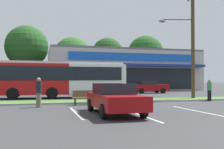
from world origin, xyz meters
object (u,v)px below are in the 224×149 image
object	(u,v)px
bus_stop_bench	(85,97)
pedestrian_near_bench	(209,90)
city_bus	(62,78)
car_0	(13,88)
car_2	(114,98)
car_3	(93,88)
utility_pole	(191,40)
pedestrian_by_pole	(39,92)
car_4	(149,87)

from	to	relation	value
bus_stop_bench	pedestrian_near_bench	world-z (taller)	pedestrian_near_bench
city_bus	car_0	distance (m)	7.97
bus_stop_bench	pedestrian_near_bench	bearing A→B (deg)	-177.00
bus_stop_bench	car_2	world-z (taller)	car_2
car_0	car_3	size ratio (longest dim) A/B	0.96
city_bus	car_0	world-z (taller)	city_bus
bus_stop_bench	car_0	xyz separation A→B (m)	(-5.74, 13.39, 0.27)
utility_pole	city_bus	bearing A→B (deg)	155.10
car_0	pedestrian_by_pole	distance (m)	14.56
bus_stop_bench	pedestrian_by_pole	size ratio (longest dim) A/B	0.91
pedestrian_by_pole	utility_pole	bearing A→B (deg)	31.41
car_3	bus_stop_bench	bearing A→B (deg)	-103.72
city_bus	car_3	bearing A→B (deg)	53.55
bus_stop_bench	car_2	bearing A→B (deg)	97.37
city_bus	car_0	size ratio (longest dim) A/B	2.64
car_3	car_4	world-z (taller)	car_4
pedestrian_near_bench	pedestrian_by_pole	world-z (taller)	pedestrian_by_pole
city_bus	car_2	size ratio (longest dim) A/B	2.49
car_0	pedestrian_near_bench	distance (m)	20.21
car_0	car_4	world-z (taller)	car_0
car_3	pedestrian_by_pole	world-z (taller)	pedestrian_by_pole
car_4	pedestrian_by_pole	distance (m)	18.72
utility_pole	car_4	xyz separation A→B (m)	(0.66, 10.34, -4.22)
bus_stop_bench	car_4	bearing A→B (deg)	-128.48
car_4	pedestrian_by_pole	xyz separation A→B (m)	(-12.94, -13.53, 0.11)
pedestrian_by_pole	pedestrian_near_bench	bearing A→B (deg)	23.09
utility_pole	city_bus	world-z (taller)	utility_pole
utility_pole	car_0	bearing A→B (deg)	143.79
utility_pole	bus_stop_bench	xyz separation A→B (m)	(-9.39, -2.31, -4.49)
car_2	car_3	xyz separation A→B (m)	(2.37, 17.21, -0.00)
car_3	pedestrian_by_pole	size ratio (longest dim) A/B	2.61
utility_pole	pedestrian_near_bench	bearing A→B (deg)	-76.27
car_2	car_4	distance (m)	19.93
pedestrian_near_bench	pedestrian_by_pole	size ratio (longest dim) A/B	0.96
car_3	city_bus	bearing A→B (deg)	-127.29
car_4	car_3	bearing A→B (deg)	-177.11
pedestrian_by_pole	car_4	bearing A→B (deg)	63.11
car_2	pedestrian_by_pole	distance (m)	5.36
utility_pole	pedestrian_by_pole	xyz separation A→B (m)	(-12.28, -3.19, -4.11)
car_0	pedestrian_near_bench	world-z (taller)	pedestrian_near_bench
utility_pole	car_4	world-z (taller)	utility_pole
car_2	car_4	bearing A→B (deg)	151.80
car_0	pedestrian_by_pole	world-z (taller)	pedestrian_by_pole
car_0	car_2	size ratio (longest dim) A/B	0.94
car_0	pedestrian_by_pole	xyz separation A→B (m)	(2.86, -14.27, 0.12)
car_2	pedestrian_by_pole	world-z (taller)	pedestrian_by_pole
bus_stop_bench	car_3	distance (m)	12.66
pedestrian_near_bench	pedestrian_by_pole	xyz separation A→B (m)	(-12.72, -1.39, 0.04)
utility_pole	pedestrian_by_pole	distance (m)	13.34
city_bus	car_0	bearing A→B (deg)	128.18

